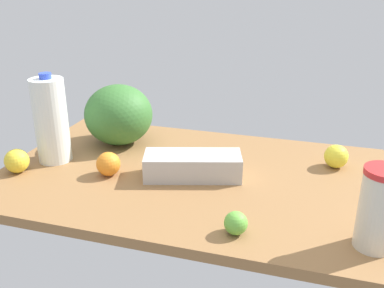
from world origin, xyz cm
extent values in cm
cube|color=olive|center=(0.00, 0.00, 1.50)|extent=(120.00, 76.00, 3.00)
cube|color=#BBB7B3|center=(0.85, -2.14, 6.76)|extent=(31.47, 19.03, 7.52)
ellipsoid|color=#376F2F|center=(-32.84, 17.21, 13.90)|extent=(24.44, 24.44, 21.79)
cylinder|color=white|center=(-47.05, -3.02, 16.90)|extent=(10.83, 10.83, 27.80)
cylinder|color=blue|center=(-47.05, -3.02, 31.70)|extent=(3.79, 3.79, 1.80)
cylinder|color=beige|center=(50.98, -24.67, 12.20)|extent=(8.94, 8.94, 18.40)
sphere|color=#63B13D|center=(19.58, -28.67, 5.90)|extent=(5.81, 5.81, 5.81)
sphere|color=orange|center=(-24.53, -8.37, 6.74)|extent=(7.48, 7.48, 7.48)
sphere|color=yellow|center=(-53.11, -14.67, 6.81)|extent=(7.62, 7.62, 7.62)
sphere|color=yellow|center=(43.13, 17.82, 6.79)|extent=(7.59, 7.59, 7.59)
camera|label=1|loc=(34.68, -115.99, 62.28)|focal=40.00mm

